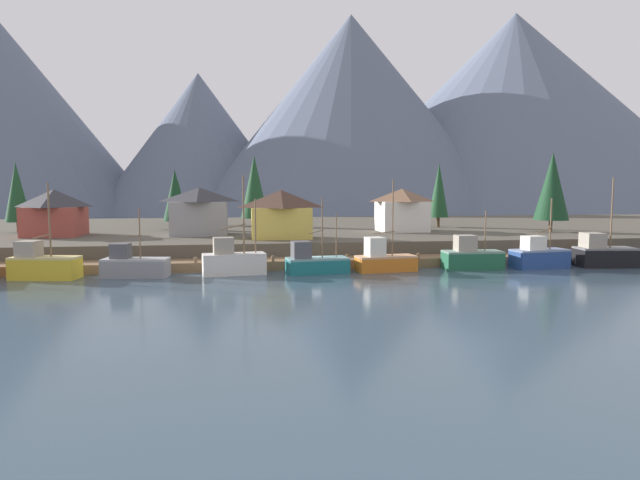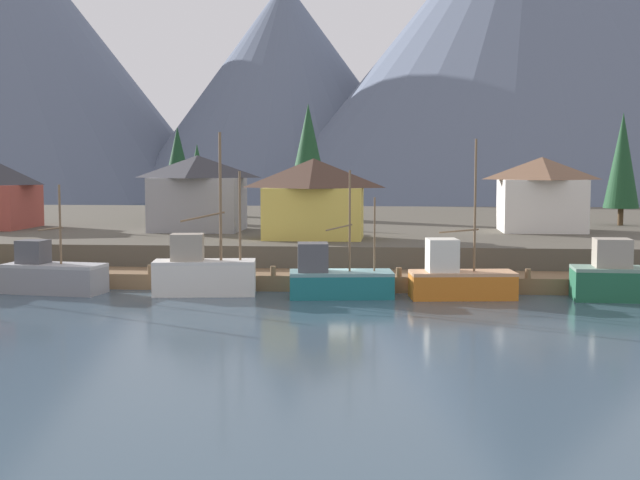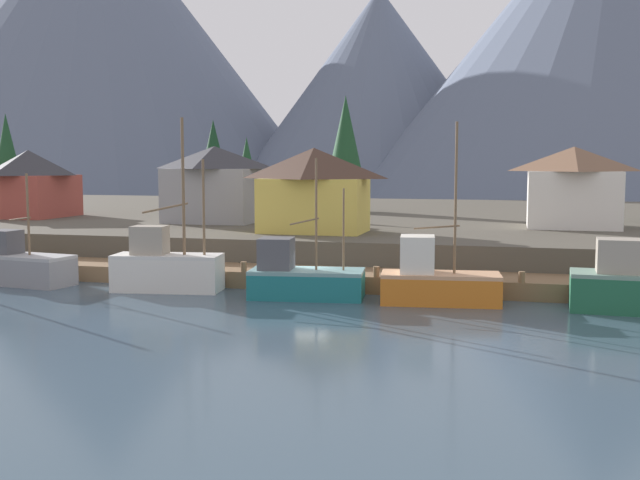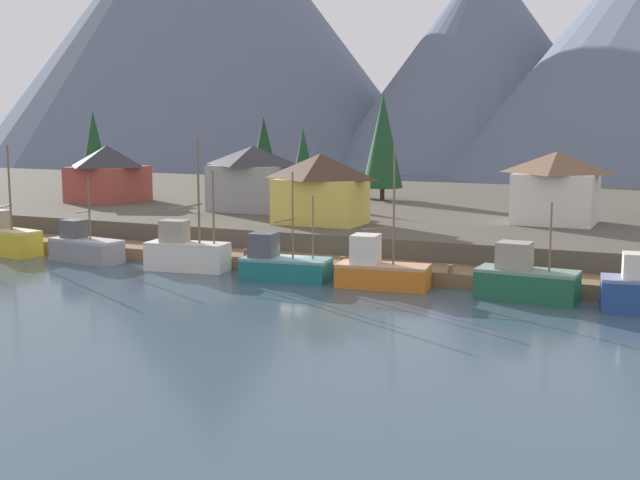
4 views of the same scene
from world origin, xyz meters
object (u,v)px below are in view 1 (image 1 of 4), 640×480
(house_red, at_px, (55,212))
(conifer_near_left, at_px, (254,187))
(conifer_near_right, at_px, (439,190))
(conifer_back_right, at_px, (17,192))
(fishing_boat_grey, at_px, (134,266))
(conifer_back_left, at_px, (175,195))
(house_white, at_px, (402,210))
(house_yellow, at_px, (281,214))
(fishing_boat_white, at_px, (233,261))
(conifer_mid_left, at_px, (178,198))
(fishing_boat_green, at_px, (471,257))
(fishing_boat_black, at_px, (604,254))
(fishing_boat_teal, at_px, (315,262))
(conifer_mid_right, at_px, (552,186))
(fishing_boat_yellow, at_px, (43,265))
(house_grey, at_px, (199,211))
(fishing_boat_blue, at_px, (539,256))
(fishing_boat_orange, at_px, (384,260))

(house_red, distance_m, conifer_near_left, 30.13)
(conifer_near_right, distance_m, conifer_back_right, 62.44)
(conifer_near_left, bearing_deg, conifer_back_right, -166.30)
(fishing_boat_grey, height_order, conifer_back_left, conifer_back_left)
(house_white, bearing_deg, house_yellow, -153.97)
(fishing_boat_grey, bearing_deg, conifer_back_right, 136.44)
(conifer_back_left, bearing_deg, house_white, -13.98)
(fishing_boat_white, height_order, conifer_mid_left, conifer_mid_left)
(house_white, distance_m, conifer_mid_left, 39.18)
(house_red, height_order, house_yellow, house_red)
(fishing_boat_green, distance_m, fishing_boat_black, 15.36)
(house_yellow, height_order, conifer_near_right, conifer_near_right)
(fishing_boat_green, relative_size, conifer_mid_left, 0.82)
(conifer_near_left, bearing_deg, house_red, -151.59)
(fishing_boat_teal, xyz_separation_m, fishing_boat_black, (32.53, -0.12, 0.29))
(house_yellow, bearing_deg, conifer_mid_left, 118.38)
(conifer_near_left, bearing_deg, fishing_boat_teal, -81.37)
(house_red, bearing_deg, conifer_mid_right, -2.97)
(fishing_boat_yellow, relative_size, conifer_mid_right, 0.82)
(house_grey, bearing_deg, fishing_boat_black, -22.79)
(fishing_boat_white, distance_m, fishing_boat_blue, 33.17)
(fishing_boat_blue, bearing_deg, fishing_boat_black, -9.78)
(fishing_boat_white, relative_size, conifer_near_left, 0.86)
(fishing_boat_yellow, height_order, house_white, fishing_boat_yellow)
(house_red, bearing_deg, fishing_boat_white, -40.66)
(house_white, relative_size, conifer_near_left, 0.60)
(fishing_boat_grey, xyz_separation_m, fishing_boat_white, (9.62, 0.08, 0.24))
(house_yellow, distance_m, conifer_back_left, 22.62)
(fishing_boat_blue, relative_size, house_grey, 1.00)
(conifer_mid_left, xyz_separation_m, conifer_back_left, (0.85, -11.72, 0.59))
(conifer_back_left, bearing_deg, fishing_boat_black, -30.47)
(house_white, xyz_separation_m, conifer_mid_right, (20.65, -4.34, 3.34))
(fishing_boat_orange, bearing_deg, conifer_mid_right, 22.87)
(house_red, height_order, conifer_back_left, conifer_back_left)
(fishing_boat_black, xyz_separation_m, conifer_near_right, (-8.54, 28.60, 6.99))
(house_white, height_order, conifer_mid_left, conifer_mid_left)
(house_yellow, bearing_deg, fishing_boat_black, -19.22)
(fishing_boat_green, relative_size, conifer_back_left, 0.70)
(fishing_boat_teal, bearing_deg, conifer_back_left, 113.66)
(conifer_back_left, bearing_deg, house_red, -147.87)
(fishing_boat_green, relative_size, conifer_near_left, 0.55)
(conifer_mid_left, xyz_separation_m, conifer_mid_right, (54.37, -24.25, 1.90))
(fishing_boat_orange, height_order, conifer_near_left, conifer_near_left)
(fishing_boat_blue, relative_size, fishing_boat_black, 0.77)
(fishing_boat_black, height_order, conifer_back_right, conifer_back_right)
(fishing_boat_white, relative_size, house_white, 1.43)
(house_red, bearing_deg, fishing_boat_blue, -19.62)
(house_grey, relative_size, conifer_back_right, 0.77)
(fishing_boat_green, relative_size, fishing_boat_blue, 0.84)
(house_yellow, relative_size, conifer_near_right, 0.75)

